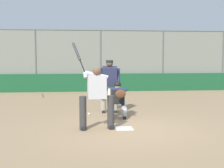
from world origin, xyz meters
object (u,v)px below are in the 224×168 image
umpire_home (110,84)px  spare_bat_near_backstop (42,96)px  batter_at_plate (96,95)px  catcher_behind_plate (118,99)px  baseball_loose (89,114)px

umpire_home → spare_bat_near_backstop: bearing=-55.9°
umpire_home → batter_at_plate: bearing=79.7°
batter_at_plate → catcher_behind_plate: 1.61m
catcher_behind_plate → baseball_loose: bearing=-27.9°
batter_at_plate → umpire_home: batter_at_plate is taller
spare_bat_near_backstop → baseball_loose: bearing=16.5°
spare_bat_near_backstop → umpire_home: bearing=24.9°
batter_at_plate → umpire_home: (-0.54, -2.29, 0.07)m
umpire_home → baseball_loose: bearing=30.6°
baseball_loose → catcher_behind_plate: bearing=148.3°
catcher_behind_plate → spare_bat_near_backstop: size_ratio=1.19×
spare_bat_near_backstop → catcher_behind_plate: bearing=22.0°
batter_at_plate → spare_bat_near_backstop: (2.14, -6.77, -0.82)m
catcher_behind_plate → baseball_loose: catcher_behind_plate is taller
catcher_behind_plate → umpire_home: bearing=-75.6°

